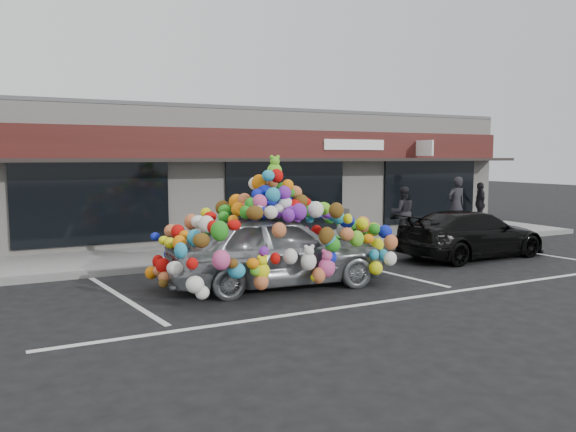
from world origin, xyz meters
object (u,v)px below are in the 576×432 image
pedestrian_a (456,204)px  black_sedan (471,234)px  toy_car (276,241)px  pedestrian_b (403,212)px  pedestrian_c (480,204)px

pedestrian_a → black_sedan: bearing=56.1°
toy_car → black_sedan: (6.22, 0.65, -0.33)m
pedestrian_b → pedestrian_c: pedestrian_b is taller
black_sedan → pedestrian_b: size_ratio=2.71×
toy_car → black_sedan: 6.26m
black_sedan → pedestrian_a: pedestrian_a is taller
pedestrian_b → pedestrian_a: bearing=-152.8°
pedestrian_b → pedestrian_c: bearing=-142.7°
black_sedan → pedestrian_c: size_ratio=2.72×
black_sedan → pedestrian_a: size_ratio=2.32×
black_sedan → pedestrian_c: 6.46m
pedestrian_a → toy_car: bearing=28.3°
toy_car → pedestrian_a: toy_car is taller
black_sedan → pedestrian_c: pedestrian_c is taller
toy_car → pedestrian_c: size_ratio=3.11×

